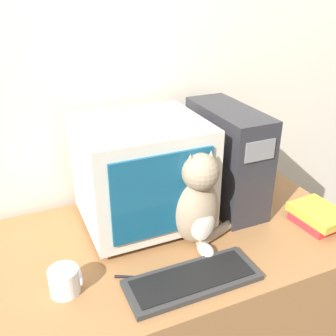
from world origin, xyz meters
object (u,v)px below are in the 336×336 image
(book_stack, at_px, (318,216))
(mug, at_px, (65,281))
(crt_monitor, at_px, (142,173))
(computer_tower, at_px, (226,157))
(pen, at_px, (137,277))
(keyboard, at_px, (192,280))
(cat, at_px, (197,204))

(book_stack, xyz_separation_m, mug, (-0.95, 0.02, 0.01))
(crt_monitor, relative_size, mug, 4.60)
(book_stack, bearing_deg, computer_tower, 130.70)
(computer_tower, bearing_deg, pen, -148.70)
(book_stack, bearing_deg, pen, -179.02)
(keyboard, bearing_deg, pen, 150.48)
(keyboard, relative_size, book_stack, 1.98)
(keyboard, relative_size, pen, 3.16)
(mug, bearing_deg, crt_monitor, 37.08)
(computer_tower, xyz_separation_m, pen, (-0.49, -0.30, -0.20))
(keyboard, xyz_separation_m, pen, (-0.15, 0.09, -0.01))
(cat, xyz_separation_m, pen, (-0.26, -0.10, -0.15))
(keyboard, height_order, mug, mug)
(keyboard, height_order, book_stack, book_stack)
(cat, bearing_deg, mug, -170.24)
(crt_monitor, distance_m, computer_tower, 0.36)
(crt_monitor, height_order, cat, crt_monitor)
(computer_tower, bearing_deg, keyboard, -131.65)
(cat, distance_m, pen, 0.32)
(keyboard, bearing_deg, book_stack, 9.43)
(keyboard, xyz_separation_m, cat, (0.11, 0.18, 0.15))
(book_stack, distance_m, mug, 0.95)
(keyboard, bearing_deg, mug, 162.04)
(computer_tower, height_order, keyboard, computer_tower)
(crt_monitor, xyz_separation_m, mug, (-0.35, -0.26, -0.17))
(keyboard, relative_size, cat, 1.18)
(book_stack, height_order, pen, book_stack)
(pen, height_order, mug, mug)
(mug, bearing_deg, pen, -8.79)
(book_stack, relative_size, mug, 2.21)
(crt_monitor, height_order, computer_tower, computer_tower)
(keyboard, height_order, pen, keyboard)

